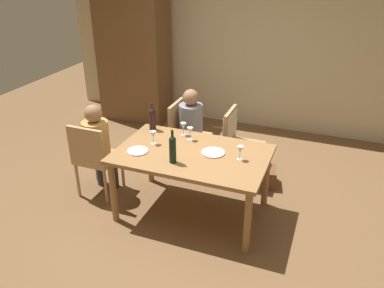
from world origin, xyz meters
name	(u,v)px	position (x,y,z in m)	size (l,w,h in m)	color
ground_plane	(192,212)	(0.00, 0.00, 0.00)	(10.00, 10.00, 0.00)	brown
rear_room_partition	(255,42)	(0.00, 2.70, 1.35)	(6.40, 0.12, 2.70)	beige
armoire_cabinet	(134,54)	(-1.89, 2.25, 1.10)	(1.18, 0.62, 2.18)	brown
dining_table	(192,160)	(0.00, 0.00, 0.66)	(1.58, 1.00, 0.75)	olive
chair_left_end	(94,155)	(-1.17, -0.09, 0.53)	(0.44, 0.44, 0.92)	tan
chair_far_left	(185,132)	(-0.44, 0.88, 0.53)	(0.44, 0.44, 0.92)	tan
chair_far_right	(236,136)	(0.23, 0.88, 0.59)	(0.46, 0.44, 0.92)	tan
person_woman_host	(98,142)	(-1.17, 0.03, 0.65)	(0.30, 0.34, 1.11)	#33333D
person_man_bearded	(193,125)	(-0.33, 0.88, 0.65)	(0.34, 0.30, 1.11)	#33333D
wine_bottle_tall_green	(173,148)	(-0.10, -0.26, 0.90)	(0.07, 0.07, 0.35)	black
wine_bottle_dark_red	(152,118)	(-0.64, 0.38, 0.89)	(0.08, 0.08, 0.32)	black
wine_glass_near_left	(190,131)	(-0.13, 0.28, 0.86)	(0.07, 0.07, 0.15)	silver
wine_glass_centre	(153,135)	(-0.46, 0.04, 0.86)	(0.07, 0.07, 0.15)	silver
wine_glass_near_right	(240,150)	(0.50, 0.03, 0.86)	(0.07, 0.07, 0.15)	silver
wine_glass_far	(183,126)	(-0.25, 0.37, 0.86)	(0.07, 0.07, 0.15)	silver
dinner_plate_host	(213,153)	(0.21, 0.07, 0.76)	(0.25, 0.25, 0.01)	silver
dinner_plate_guest_left	(138,151)	(-0.54, -0.18, 0.76)	(0.22, 0.22, 0.01)	white
handbag	(271,177)	(0.71, 0.88, 0.11)	(0.28, 0.12, 0.22)	brown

